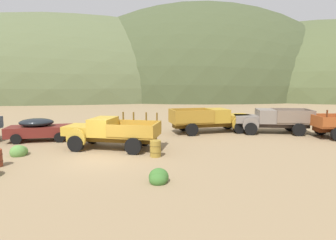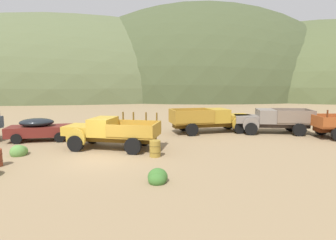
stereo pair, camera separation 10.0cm
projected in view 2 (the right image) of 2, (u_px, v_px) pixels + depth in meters
name	position (u px, v px, depth m)	size (l,w,h in m)	color
ground_plane	(102.00, 159.00, 15.01)	(300.00, 300.00, 0.00)	#937A56
hill_distant	(66.00, 96.00, 75.91)	(119.50, 60.69, 40.93)	#56603D
hill_center	(202.00, 95.00, 78.67)	(78.75, 60.60, 47.71)	#424C2D
hill_far_right	(318.00, 94.00, 87.46)	(104.08, 82.55, 41.47)	#4C5633
car_oxblood	(43.00, 129.00, 19.61)	(4.74, 2.26, 1.57)	maroon
truck_faded_yellow	(105.00, 132.00, 17.32)	(6.11, 3.79, 2.16)	brown
truck_mustard	(216.00, 120.00, 22.67)	(6.67, 3.01, 1.91)	#593D12
truck_primer_gray	(268.00, 120.00, 22.29)	(6.07, 3.27, 1.91)	#3D322D
oil_drum_by_truck	(155.00, 149.00, 15.47)	(0.65, 0.65, 0.90)	olive
bush_lone_scrub	(19.00, 152.00, 15.81)	(0.94, 1.06, 0.78)	#5B8E42
bush_between_trucks	(157.00, 178.00, 11.59)	(0.83, 0.89, 0.74)	#3D702D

